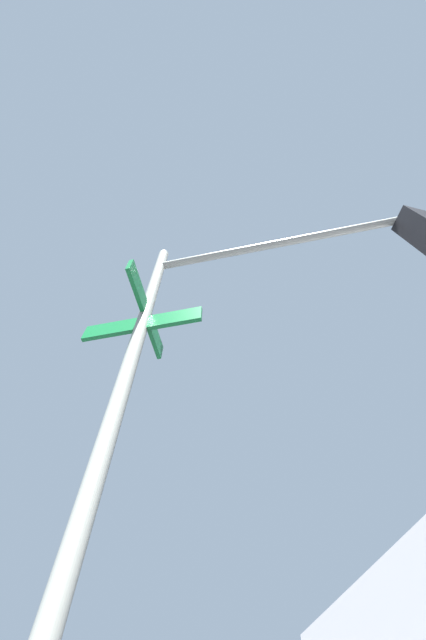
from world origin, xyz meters
The scene contains 1 object.
traffic_signal_near centered at (-6.46, -6.19, 3.93)m, with size 1.81×3.34×5.56m.
Camera 1 is at (-5.15, -7.18, 1.06)m, focal length 20.57 mm.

